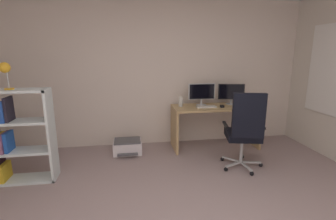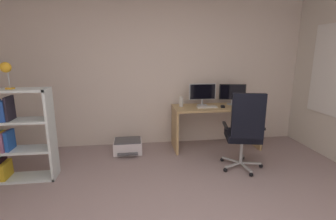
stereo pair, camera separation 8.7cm
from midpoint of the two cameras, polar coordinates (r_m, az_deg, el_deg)
The scene contains 11 objects.
wall_back at distance 4.51m, azimuth -2.14°, elevation 8.36°, with size 5.35×0.10×2.59m, color beige.
desk at distance 4.44m, azimuth 11.59°, elevation -1.66°, with size 1.51×0.60×0.75m.
monitor_main at distance 4.39m, azimuth 8.52°, elevation 3.99°, with size 0.48×0.18×0.39m.
monitor_secondary at distance 4.58m, azimuth 15.19°, elevation 3.85°, with size 0.46×0.18×0.37m.
keyboard at distance 4.26m, azimuth 9.57°, elevation 0.68°, with size 0.34×0.13×0.02m, color silver.
computer_mouse at distance 4.32m, azimuth 13.11°, elevation 0.78°, with size 0.06×0.10×0.03m, color black.
desktop_speaker at distance 4.28m, azimuth 3.64°, elevation 1.92°, with size 0.07×0.07×0.17m, color silver.
office_chair at distance 3.62m, azimuth 17.95°, elevation -4.31°, with size 0.63×0.62×1.15m.
bookshelf at distance 3.81m, azimuth -32.95°, elevation -5.14°, with size 0.93×0.30×1.22m.
desk_lamp at distance 3.61m, azimuth -32.79°, elevation 7.92°, with size 0.14×0.13×0.33m.
printer at distance 4.29m, azimuth -8.67°, elevation -8.26°, with size 0.47×0.45×0.23m.
Camera 2 is at (-0.39, -1.70, 1.66)m, focal length 26.37 mm.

